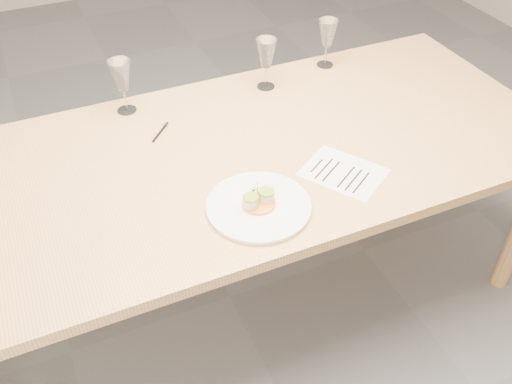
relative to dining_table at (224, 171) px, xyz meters
name	(u,v)px	position (x,y,z in m)	size (l,w,h in m)	color
ground	(230,297)	(0.00, 0.00, -0.68)	(7.00, 7.00, 0.00)	slate
dining_table	(224,171)	(0.00, 0.00, 0.00)	(2.40, 1.00, 0.75)	tan
dinner_plate	(259,205)	(0.00, -0.29, 0.08)	(0.32, 0.32, 0.08)	white
recipe_sheet	(343,172)	(0.33, -0.25, 0.07)	(0.30, 0.32, 0.00)	white
ballpoint_pen	(160,132)	(-0.15, 0.21, 0.07)	(0.09, 0.10, 0.01)	black
wine_glass_1	(121,77)	(-0.23, 0.41, 0.21)	(0.08, 0.08, 0.21)	white
wine_glass_2	(266,54)	(0.32, 0.35, 0.21)	(0.08, 0.08, 0.20)	white
wine_glass_3	(328,34)	(0.63, 0.42, 0.21)	(0.08, 0.08, 0.20)	white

